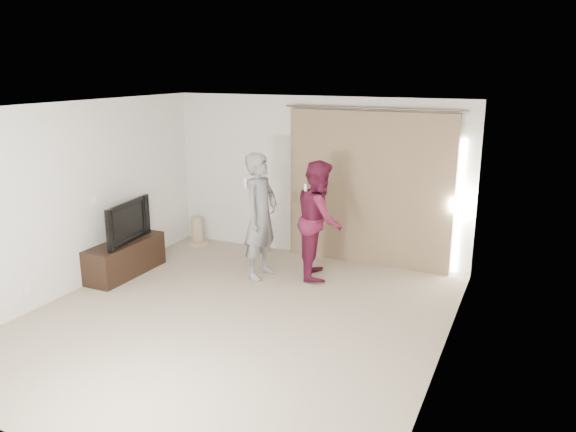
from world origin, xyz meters
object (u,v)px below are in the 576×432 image
object	(u,v)px
tv_console	(125,258)
person_man	(261,216)
person_woman	(320,219)
tv	(122,222)

from	to	relation	value
tv_console	person_man	xyz separation A→B (m)	(1.90, 0.78, 0.67)
tv_console	person_man	distance (m)	2.16
tv_console	person_man	size ratio (longest dim) A/B	0.72
tv_console	person_woman	bearing A→B (deg)	23.29
tv_console	tv	size ratio (longest dim) A/B	1.26
tv	person_woman	world-z (taller)	person_woman
tv	person_man	size ratio (longest dim) A/B	0.58
tv_console	tv	world-z (taller)	tv
tv_console	person_woman	xyz separation A→B (m)	(2.67, 1.15, 0.61)
tv	person_man	distance (m)	2.05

